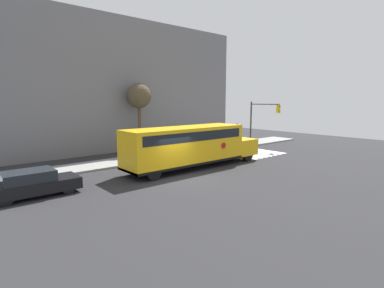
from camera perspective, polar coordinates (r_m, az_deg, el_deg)
ground_plane at (r=19.11m, az=-2.61°, el=-6.39°), size 60.00×60.00×0.00m
sidewalk_strip at (r=24.42m, az=-12.04°, el=-3.14°), size 44.00×3.00×0.15m
building_backdrop at (r=29.86m, az=-18.49°, el=10.57°), size 32.00×4.00×12.48m
crosswalk_stripes at (r=28.04m, az=12.36°, el=-1.82°), size 4.70×3.20×0.01m
school_bus at (r=21.35m, az=-0.29°, el=-0.10°), size 11.28×2.57×3.00m
parked_car at (r=17.28m, az=-28.08°, el=-6.65°), size 4.27×1.76×1.36m
stop_sign at (r=31.02m, az=8.46°, el=2.37°), size 0.73×0.10×2.51m
traffic_light at (r=31.64m, az=12.94°, el=5.07°), size 0.28×3.53×4.70m
tree_near_sidewalk at (r=28.16m, az=-10.08°, el=8.83°), size 2.28×2.28×6.40m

